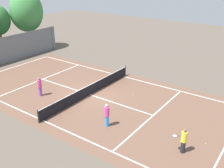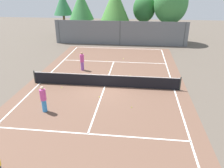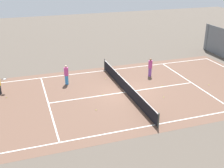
# 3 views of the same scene
# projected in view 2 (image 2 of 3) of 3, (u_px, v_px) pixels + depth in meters

# --- Properties ---
(ground_plane) EXTENTS (80.00, 80.00, 0.00)m
(ground_plane) POSITION_uv_depth(u_px,v_px,m) (105.00, 86.00, 18.15)
(ground_plane) COLOR brown
(court_surface) EXTENTS (13.00, 25.00, 0.01)m
(court_surface) POSITION_uv_depth(u_px,v_px,m) (105.00, 86.00, 18.15)
(court_surface) COLOR brown
(court_surface) RESTS_ON ground_plane
(tennis_net) EXTENTS (11.90, 0.10, 1.10)m
(tennis_net) POSITION_uv_depth(u_px,v_px,m) (105.00, 81.00, 17.94)
(tennis_net) COLOR #333833
(tennis_net) RESTS_ON ground_plane
(perimeter_fence) EXTENTS (18.00, 0.12, 3.20)m
(perimeter_fence) POSITION_uv_depth(u_px,v_px,m) (120.00, 33.00, 30.22)
(perimeter_fence) COLOR slate
(perimeter_fence) RESTS_ON ground_plane
(tree_0) EXTENTS (4.47, 4.47, 7.47)m
(tree_0) POSITION_uv_depth(u_px,v_px,m) (115.00, 5.00, 31.27)
(tree_0) COLOR brown
(tree_0) RESTS_ON ground_plane
(tree_1) EXTENTS (4.56, 4.12, 8.01)m
(tree_1) POSITION_uv_depth(u_px,v_px,m) (171.00, 3.00, 30.30)
(tree_1) COLOR brown
(tree_1) RESTS_ON ground_plane
(tree_2) EXTENTS (3.00, 3.00, 6.57)m
(tree_2) POSITION_uv_depth(u_px,v_px,m) (63.00, 4.00, 34.68)
(tree_2) COLOR brown
(tree_2) RESTS_ON ground_plane
(tree_3) EXTENTS (3.19, 3.05, 6.37)m
(tree_3) POSITION_uv_depth(u_px,v_px,m) (144.00, 9.00, 32.30)
(tree_3) COLOR brown
(tree_3) RESTS_ON ground_plane
(tree_4) EXTENTS (3.61, 3.61, 6.91)m
(tree_4) POSITION_uv_depth(u_px,v_px,m) (81.00, 5.00, 32.44)
(tree_4) COLOR brown
(tree_4) RESTS_ON ground_plane
(player_0) EXTENTS (0.38, 0.38, 1.77)m
(player_0) POSITION_uv_depth(u_px,v_px,m) (82.00, 61.00, 21.28)
(player_0) COLOR purple
(player_0) RESTS_ON ground_plane
(player_2) EXTENTS (0.38, 0.38, 1.78)m
(player_2) POSITION_uv_depth(u_px,v_px,m) (43.00, 99.00, 14.19)
(player_2) COLOR #388CD8
(player_2) RESTS_ON ground_plane
(tennis_ball_0) EXTENTS (0.07, 0.07, 0.07)m
(tennis_ball_0) POSITION_uv_depth(u_px,v_px,m) (107.00, 61.00, 24.11)
(tennis_ball_0) COLOR #CCE533
(tennis_ball_0) RESTS_ON ground_plane
(tennis_ball_1) EXTENTS (0.07, 0.07, 0.07)m
(tennis_ball_1) POSITION_uv_depth(u_px,v_px,m) (124.00, 59.00, 24.88)
(tennis_ball_1) COLOR #CCE533
(tennis_ball_1) RESTS_ON ground_plane
(tennis_ball_2) EXTENTS (0.07, 0.07, 0.07)m
(tennis_ball_2) POSITION_uv_depth(u_px,v_px,m) (99.00, 97.00, 16.36)
(tennis_ball_2) COLOR #CCE533
(tennis_ball_2) RESTS_ON ground_plane
(tennis_ball_3) EXTENTS (0.07, 0.07, 0.07)m
(tennis_ball_3) POSITION_uv_depth(u_px,v_px,m) (108.00, 71.00, 21.36)
(tennis_ball_3) COLOR #CCE533
(tennis_ball_3) RESTS_ON ground_plane
(tennis_ball_4) EXTENTS (0.07, 0.07, 0.07)m
(tennis_ball_4) POSITION_uv_depth(u_px,v_px,m) (62.00, 87.00, 17.88)
(tennis_ball_4) COLOR #CCE533
(tennis_ball_4) RESTS_ON ground_plane
(tennis_ball_6) EXTENTS (0.07, 0.07, 0.07)m
(tennis_ball_6) POSITION_uv_depth(u_px,v_px,m) (74.00, 53.00, 27.16)
(tennis_ball_6) COLOR #CCE533
(tennis_ball_6) RESTS_ON ground_plane
(tennis_ball_7) EXTENTS (0.07, 0.07, 0.07)m
(tennis_ball_7) POSITION_uv_depth(u_px,v_px,m) (131.00, 107.00, 14.98)
(tennis_ball_7) COLOR #CCE533
(tennis_ball_7) RESTS_ON ground_plane
(tennis_ball_8) EXTENTS (0.07, 0.07, 0.07)m
(tennis_ball_8) POSITION_uv_depth(u_px,v_px,m) (130.00, 75.00, 20.25)
(tennis_ball_8) COLOR #CCE533
(tennis_ball_8) RESTS_ON ground_plane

